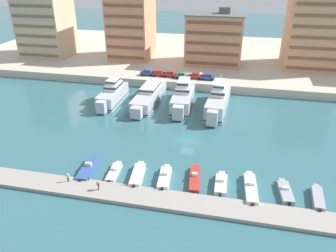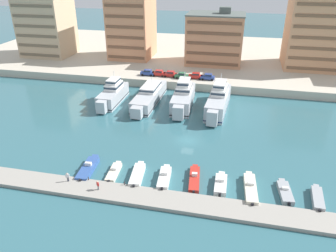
{
  "view_description": "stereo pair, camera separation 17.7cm",
  "coord_description": "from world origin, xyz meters",
  "px_view_note": "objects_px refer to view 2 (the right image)",
  "views": [
    {
      "loc": [
        8.74,
        -59.02,
        33.26
      ],
      "look_at": [
        -4.36,
        0.93,
        2.5
      ],
      "focal_mm": 35.0,
      "sensor_mm": 36.0,
      "label": 1
    },
    {
      "loc": [
        8.91,
        -58.98,
        33.26
      ],
      "look_at": [
        -4.36,
        0.93,
        2.5
      ],
      "focal_mm": 35.0,
      "sensor_mm": 36.0,
      "label": 2
    }
  ],
  "objects_px": {
    "motorboat_red_center": "(194,179)",
    "car_red_mid_left": "(170,74)",
    "yacht_silver_center_left": "(218,100)",
    "motorboat_cream_mid_right": "(250,189)",
    "yacht_silver_left": "(149,96)",
    "car_red_center": "(196,75)",
    "motorboat_cream_left": "(114,172)",
    "car_red_left": "(159,73)",
    "car_green_center_left": "(182,75)",
    "yacht_silver_mid_left": "(183,97)",
    "car_blue_far_left": "(148,72)",
    "car_blue_center_right": "(208,77)",
    "motorboat_white_mid_left": "(138,175)",
    "motorboat_grey_far_right": "(317,199)",
    "pedestrian_mid_deck": "(98,185)",
    "motorboat_grey_right": "(285,192)",
    "motorboat_blue_far_left": "(88,168)",
    "yacht_silver_far_left": "(113,94)",
    "motorboat_white_center_right": "(221,184)",
    "pedestrian_near_edge": "(67,176)",
    "motorboat_white_center_left": "(164,178)"
  },
  "relations": [
    {
      "from": "yacht_silver_left",
      "to": "car_blue_far_left",
      "type": "relative_size",
      "value": 5.33
    },
    {
      "from": "yacht_silver_mid_left",
      "to": "car_red_left",
      "type": "relative_size",
      "value": 4.6
    },
    {
      "from": "motorboat_red_center",
      "to": "motorboat_white_center_right",
      "type": "distance_m",
      "value": 4.51
    },
    {
      "from": "motorboat_white_mid_left",
      "to": "pedestrian_mid_deck",
      "type": "bearing_deg",
      "value": -132.5
    },
    {
      "from": "yacht_silver_left",
      "to": "motorboat_cream_mid_right",
      "type": "height_order",
      "value": "yacht_silver_left"
    },
    {
      "from": "yacht_silver_left",
      "to": "car_green_center_left",
      "type": "relative_size",
      "value": 5.37
    },
    {
      "from": "car_red_mid_left",
      "to": "car_red_center",
      "type": "xyz_separation_m",
      "value": [
        7.65,
        -0.06,
        0.0
      ]
    },
    {
      "from": "car_red_left",
      "to": "car_green_center_left",
      "type": "bearing_deg",
      "value": -6.49
    },
    {
      "from": "yacht_silver_center_left",
      "to": "yacht_silver_far_left",
      "type": "bearing_deg",
      "value": -178.01
    },
    {
      "from": "yacht_silver_center_left",
      "to": "motorboat_cream_left",
      "type": "height_order",
      "value": "yacht_silver_center_left"
    },
    {
      "from": "yacht_silver_left",
      "to": "motorboat_grey_right",
      "type": "bearing_deg",
      "value": -45.81
    },
    {
      "from": "motorboat_red_center",
      "to": "car_red_mid_left",
      "type": "xyz_separation_m",
      "value": [
        -14.36,
        47.31,
        2.88
      ]
    },
    {
      "from": "motorboat_blue_far_left",
      "to": "car_red_mid_left",
      "type": "distance_m",
      "value": 48.67
    },
    {
      "from": "motorboat_white_mid_left",
      "to": "car_green_center_left",
      "type": "xyz_separation_m",
      "value": [
        -0.95,
        47.75,
        2.79
      ]
    },
    {
      "from": "yacht_silver_center_left",
      "to": "motorboat_white_center_right",
      "type": "distance_m",
      "value": 31.92
    },
    {
      "from": "yacht_silver_center_left",
      "to": "motorboat_blue_far_left",
      "type": "relative_size",
      "value": 2.52
    },
    {
      "from": "yacht_silver_mid_left",
      "to": "car_green_center_left",
      "type": "distance_m",
      "value": 15.37
    },
    {
      "from": "motorboat_cream_left",
      "to": "yacht_silver_left",
      "type": "bearing_deg",
      "value": 94.66
    },
    {
      "from": "yacht_silver_center_left",
      "to": "motorboat_cream_mid_right",
      "type": "bearing_deg",
      "value": -76.14
    },
    {
      "from": "motorboat_blue_far_left",
      "to": "car_red_left",
      "type": "bearing_deg",
      "value": 88.9
    },
    {
      "from": "yacht_silver_far_left",
      "to": "yacht_silver_center_left",
      "type": "height_order",
      "value": "yacht_silver_center_left"
    },
    {
      "from": "yacht_silver_center_left",
      "to": "motorboat_grey_far_right",
      "type": "distance_m",
      "value": 36.94
    },
    {
      "from": "motorboat_white_mid_left",
      "to": "motorboat_cream_mid_right",
      "type": "height_order",
      "value": "motorboat_cream_mid_right"
    },
    {
      "from": "motorboat_grey_far_right",
      "to": "car_red_left",
      "type": "relative_size",
      "value": 1.6
    },
    {
      "from": "yacht_silver_left",
      "to": "motorboat_grey_right",
      "type": "height_order",
      "value": "yacht_silver_left"
    },
    {
      "from": "motorboat_red_center",
      "to": "car_red_mid_left",
      "type": "relative_size",
      "value": 1.92
    },
    {
      "from": "yacht_silver_far_left",
      "to": "motorboat_white_mid_left",
      "type": "height_order",
      "value": "yacht_silver_far_left"
    },
    {
      "from": "car_red_left",
      "to": "motorboat_white_center_right",
      "type": "bearing_deg",
      "value": -65.04
    },
    {
      "from": "yacht_silver_left",
      "to": "car_red_center",
      "type": "bearing_deg",
      "value": 56.62
    },
    {
      "from": "motorboat_white_center_right",
      "to": "car_green_center_left",
      "type": "distance_m",
      "value": 49.75
    },
    {
      "from": "yacht_silver_far_left",
      "to": "car_blue_center_right",
      "type": "relative_size",
      "value": 3.98
    },
    {
      "from": "motorboat_red_center",
      "to": "car_red_left",
      "type": "bearing_deg",
      "value": 110.7
    },
    {
      "from": "motorboat_blue_far_left",
      "to": "car_green_center_left",
      "type": "height_order",
      "value": "car_green_center_left"
    },
    {
      "from": "motorboat_white_center_left",
      "to": "car_green_center_left",
      "type": "relative_size",
      "value": 1.72
    },
    {
      "from": "car_red_left",
      "to": "pedestrian_mid_deck",
      "type": "bearing_deg",
      "value": -86.47
    },
    {
      "from": "motorboat_blue_far_left",
      "to": "motorboat_white_center_left",
      "type": "distance_m",
      "value": 13.89
    },
    {
      "from": "yacht_silver_center_left",
      "to": "motorboat_cream_left",
      "type": "bearing_deg",
      "value": -115.73
    },
    {
      "from": "car_blue_far_left",
      "to": "car_blue_center_right",
      "type": "xyz_separation_m",
      "value": [
        18.41,
        -0.24,
        0.0
      ]
    },
    {
      "from": "motorboat_red_center",
      "to": "car_red_mid_left",
      "type": "distance_m",
      "value": 49.53
    },
    {
      "from": "motorboat_white_center_left",
      "to": "pedestrian_near_edge",
      "type": "xyz_separation_m",
      "value": [
        -15.41,
        -4.45,
        1.05
      ]
    },
    {
      "from": "motorboat_grey_right",
      "to": "car_blue_center_right",
      "type": "distance_m",
      "value": 50.61
    },
    {
      "from": "yacht_silver_center_left",
      "to": "motorboat_white_mid_left",
      "type": "height_order",
      "value": "yacht_silver_center_left"
    },
    {
      "from": "yacht_silver_left",
      "to": "pedestrian_mid_deck",
      "type": "height_order",
      "value": "yacht_silver_left"
    },
    {
      "from": "car_red_left",
      "to": "pedestrian_near_edge",
      "type": "xyz_separation_m",
      "value": [
        -2.46,
        -52.93,
        -1.72
      ]
    },
    {
      "from": "motorboat_cream_mid_right",
      "to": "car_red_center",
      "type": "xyz_separation_m",
      "value": [
        -15.94,
        48.14,
        2.76
      ]
    },
    {
      "from": "pedestrian_mid_deck",
      "to": "motorboat_cream_mid_right",
      "type": "bearing_deg",
      "value": 13.08
    },
    {
      "from": "yacht_silver_center_left",
      "to": "motorboat_grey_right",
      "type": "bearing_deg",
      "value": -67.03
    },
    {
      "from": "motorboat_white_center_left",
      "to": "motorboat_cream_mid_right",
      "type": "height_order",
      "value": "motorboat_white_center_left"
    },
    {
      "from": "motorboat_white_center_right",
      "to": "motorboat_grey_far_right",
      "type": "bearing_deg",
      "value": -1.86
    },
    {
      "from": "yacht_silver_center_left",
      "to": "motorboat_white_mid_left",
      "type": "bearing_deg",
      "value": -109.01
    }
  ]
}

